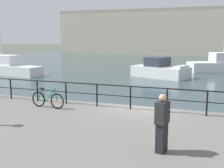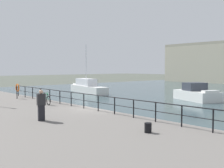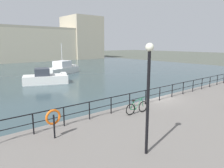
{
  "view_description": "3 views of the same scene",
  "coord_description": "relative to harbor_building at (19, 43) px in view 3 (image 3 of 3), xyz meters",
  "views": [
    {
      "loc": [
        3.13,
        -12.95,
        4.24
      ],
      "look_at": [
        -2.81,
        3.41,
        1.36
      ],
      "focal_mm": 46.26,
      "sensor_mm": 36.0,
      "label": 1
    },
    {
      "loc": [
        15.59,
        -12.15,
        3.87
      ],
      "look_at": [
        -2.42,
        3.67,
        2.46
      ],
      "focal_mm": 44.49,
      "sensor_mm": 36.0,
      "label": 2
    },
    {
      "loc": [
        -13.5,
        -10.68,
        5.36
      ],
      "look_at": [
        -1.09,
        4.27,
        1.64
      ],
      "focal_mm": 33.87,
      "sensor_mm": 36.0,
      "label": 3
    }
  ],
  "objects": [
    {
      "name": "ground_plane",
      "position": [
        -6.15,
        -57.11,
        -5.42
      ],
      "size": [
        240.0,
        240.0,
        0.0
      ],
      "primitive_type": "plane",
      "color": "#4C5147"
    },
    {
      "name": "water_basin",
      "position": [
        -6.15,
        -26.91,
        -5.41
      ],
      "size": [
        80.0,
        60.0,
        0.01
      ],
      "primitive_type": "cube",
      "color": "#33474C",
      "rests_on": "ground_plane"
    },
    {
      "name": "harbor_building",
      "position": [
        0.0,
        0.0,
        0.0
      ],
      "size": [
        68.06,
        12.29,
        14.85
      ],
      "color": "#C1B79E",
      "rests_on": "ground_plane"
    },
    {
      "name": "moored_red_daysailer",
      "position": [
        -2.53,
        -32.89,
        -4.55
      ],
      "size": [
        7.76,
        5.49,
        5.42
      ],
      "rotation": [
        0.0,
        0.0,
        0.44
      ],
      "color": "white",
      "rests_on": "water_basin"
    },
    {
      "name": "moored_green_narrowboat",
      "position": [
        -8.53,
        -40.15,
        -4.63
      ],
      "size": [
        6.38,
        4.69,
        2.09
      ],
      "rotation": [
        0.0,
        0.0,
        -0.37
      ],
      "color": "white",
      "rests_on": "water_basin"
    },
    {
      "name": "quay_railing",
      "position": [
        -5.75,
        -57.86,
        -3.69
      ],
      "size": [
        24.64,
        0.07,
        1.08
      ],
      "color": "black",
      "rests_on": "quay_promenade"
    },
    {
      "name": "parked_bicycle",
      "position": [
        -10.23,
        -58.9,
        -4.04
      ],
      "size": [
        1.77,
        0.21,
        0.98
      ],
      "rotation": [
        0.0,
        0.0,
        -0.08
      ],
      "color": "black",
      "rests_on": "quay_promenade"
    },
    {
      "name": "life_ring_stand",
      "position": [
        -15.79,
        -58.87,
        -3.46
      ],
      "size": [
        0.75,
        0.16,
        1.4
      ],
      "color": "black",
      "rests_on": "quay_promenade"
    },
    {
      "name": "quay_lamp_post",
      "position": [
        -13.55,
        -62.61,
        -1.6
      ],
      "size": [
        0.32,
        0.32,
        4.41
      ],
      "color": "black",
      "rests_on": "quay_promenade"
    }
  ]
}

